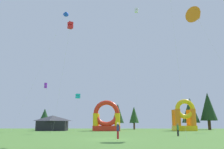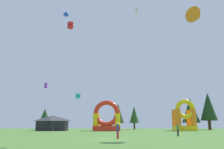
# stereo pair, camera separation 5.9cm
# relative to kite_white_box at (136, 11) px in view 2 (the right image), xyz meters

# --- Properties ---
(ground_plane) EXTENTS (120.00, 120.00, 0.00)m
(ground_plane) POSITION_rel_kite_white_box_xyz_m (-5.33, -23.66, -26.59)
(ground_plane) COLOR #548438
(kite_white_box) EXTENTS (1.78, 9.83, 27.15)m
(kite_white_box) POSITION_rel_kite_white_box_xyz_m (0.00, 0.00, 0.00)
(kite_white_box) COLOR white
(kite_white_box) RESTS_ON ground_plane
(kite_purple_box) EXTENTS (2.17, 0.55, 10.30)m
(kite_purple_box) POSITION_rel_kite_white_box_xyz_m (-19.83, 0.79, -16.88)
(kite_purple_box) COLOR purple
(kite_purple_box) RESTS_ON ground_plane
(kite_orange_delta) EXTENTS (5.79, 5.95, 16.72)m
(kite_orange_delta) POSITION_rel_kite_white_box_xyz_m (6.07, -20.57, -10.99)
(kite_orange_delta) COLOR orange
(kite_orange_delta) RESTS_ON ground_plane
(kite_red_box) EXTENTS (3.48, 4.13, 17.50)m
(kite_red_box) POSITION_rel_kite_white_box_xyz_m (-11.88, -14.61, -9.66)
(kite_red_box) COLOR red
(kite_red_box) RESTS_ON ground_plane
(kite_cyan_box) EXTENTS (1.14, 1.63, 7.96)m
(kite_cyan_box) POSITION_rel_kite_white_box_xyz_m (-12.88, 1.27, -19.12)
(kite_cyan_box) COLOR #19B7CC
(kite_cyan_box) RESTS_ON ground_plane
(kite_blue_delta) EXTENTS (10.22, 2.44, 26.46)m
(kite_blue_delta) POSITION_rel_kite_white_box_xyz_m (-15.74, -0.88, -0.86)
(kite_blue_delta) COLOR blue
(kite_blue_delta) RESTS_ON ground_plane
(person_left_edge) EXTENTS (0.42, 0.42, 1.76)m
(person_left_edge) POSITION_rel_kite_white_box_xyz_m (-4.44, -23.44, -25.55)
(person_left_edge) COLOR #B21E26
(person_left_edge) RESTS_ON ground_plane
(person_near_camera) EXTENTS (0.40, 0.40, 1.67)m
(person_near_camera) POSITION_rel_kite_white_box_xyz_m (3.62, -17.32, -25.60)
(person_near_camera) COLOR black
(person_near_camera) RESTS_ON ground_plane
(inflatable_yellow_castle) EXTENTS (4.86, 4.66, 7.32)m
(inflatable_yellow_castle) POSITION_rel_kite_white_box_xyz_m (11.52, 8.05, -23.82)
(inflatable_yellow_castle) COLOR yellow
(inflatable_yellow_castle) RESTS_ON ground_plane
(inflatable_red_slide) EXTENTS (6.26, 4.63, 6.99)m
(inflatable_red_slide) POSITION_rel_kite_white_box_xyz_m (-6.87, 6.82, -24.18)
(inflatable_red_slide) COLOR red
(inflatable_red_slide) RESTS_ON ground_plane
(festival_tent) EXTENTS (6.76, 3.95, 3.57)m
(festival_tent) POSITION_rel_kite_white_box_xyz_m (-19.75, 7.57, -24.81)
(festival_tent) COLOR black
(festival_tent) RESTS_ON ground_plane
(tree_row_1) EXTENTS (3.49, 3.49, 6.08)m
(tree_row_1) POSITION_rel_kite_white_box_xyz_m (-25.96, 22.09, -22.78)
(tree_row_1) COLOR #4C331E
(tree_row_1) RESTS_ON ground_plane
(tree_row_2) EXTENTS (3.34, 3.34, 7.14)m
(tree_row_2) POSITION_rel_kite_white_box_xyz_m (-4.19, 17.68, -22.16)
(tree_row_2) COLOR #4C331E
(tree_row_2) RESTS_ON ground_plane
(tree_row_3) EXTENTS (2.83, 2.83, 6.67)m
(tree_row_3) POSITION_rel_kite_white_box_xyz_m (0.63, 21.97, -22.37)
(tree_row_3) COLOR #4C331E
(tree_row_3) RESTS_ON ground_plane
(tree_row_4) EXTENTS (4.92, 4.92, 8.82)m
(tree_row_4) POSITION_rel_kite_white_box_xyz_m (16.37, 18.91, -21.27)
(tree_row_4) COLOR #4C331E
(tree_row_4) RESTS_ON ground_plane
(tree_row_5) EXTENTS (4.61, 4.61, 10.43)m
(tree_row_5) POSITION_rel_kite_white_box_xyz_m (21.47, 19.02, -20.17)
(tree_row_5) COLOR #4C331E
(tree_row_5) RESTS_ON ground_plane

